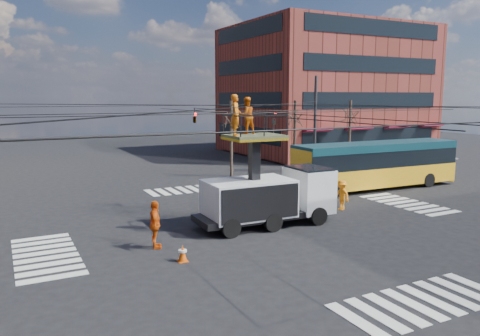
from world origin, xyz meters
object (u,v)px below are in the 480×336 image
at_px(worker_ground, 155,225).
at_px(flagger, 341,195).
at_px(city_bus, 376,164).
at_px(traffic_cone, 183,253).
at_px(utility_truck, 268,184).

bearing_deg(worker_ground, flagger, -66.10).
bearing_deg(worker_ground, city_bus, -57.17).
bearing_deg(traffic_cone, flagger, 19.06).
relative_size(traffic_cone, flagger, 0.39).
relative_size(utility_truck, city_bus, 0.56).
bearing_deg(traffic_cone, worker_ground, 102.18).
distance_m(city_bus, flagger, 7.27).
height_order(traffic_cone, worker_ground, worker_ground).
xyz_separation_m(city_bus, flagger, (-6.14, -3.80, -0.87)).
relative_size(city_bus, traffic_cone, 18.74).
distance_m(utility_truck, traffic_cone, 6.65).
xyz_separation_m(utility_truck, traffic_cone, (-5.65, -3.04, -1.74)).
distance_m(utility_truck, city_bus, 12.23).
relative_size(worker_ground, flagger, 1.20).
bearing_deg(flagger, city_bus, 115.95).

